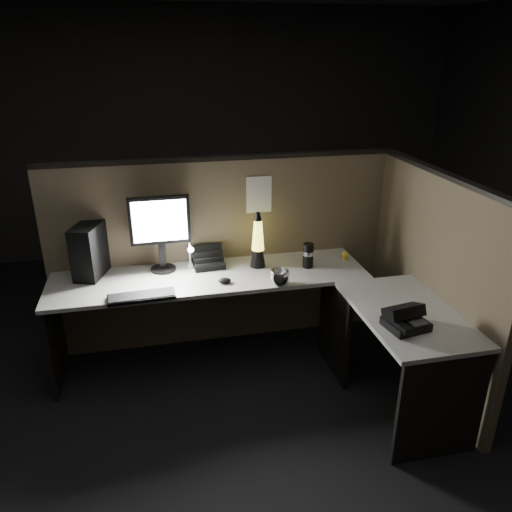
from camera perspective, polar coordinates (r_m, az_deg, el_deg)
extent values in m
plane|color=black|center=(3.56, -1.02, -16.77)|extent=(6.00, 6.00, 0.00)
plane|color=#282623|center=(5.79, -7.16, 13.49)|extent=(6.00, 0.00, 6.00)
cube|color=brown|center=(3.97, -3.75, 0.22)|extent=(2.66, 0.06, 1.50)
cube|color=brown|center=(3.69, 19.31, -2.94)|extent=(0.06, 1.66, 1.50)
cube|color=#AFADA5|center=(3.66, -5.26, -2.42)|extent=(2.30, 0.60, 0.03)
cube|color=#AFADA5|center=(3.31, 16.92, -6.27)|extent=(0.60, 1.00, 0.03)
cube|color=black|center=(3.89, -22.00, -8.65)|extent=(0.03, 0.55, 0.70)
cube|color=black|center=(3.18, 20.36, -16.09)|extent=(0.55, 0.03, 0.70)
cube|color=black|center=(3.77, 8.91, -8.12)|extent=(0.03, 0.55, 0.70)
cube|color=black|center=(3.79, -18.33, 0.75)|extent=(0.27, 0.40, 0.39)
cylinder|color=black|center=(3.79, -10.53, -1.45)|extent=(0.19, 0.19, 0.02)
cube|color=black|center=(3.76, -10.66, 0.22)|extent=(0.05, 0.04, 0.21)
cube|color=black|center=(3.67, -10.95, 4.03)|extent=(0.44, 0.04, 0.35)
cube|color=white|center=(3.65, -10.94, 3.93)|extent=(0.39, 0.01, 0.30)
cube|color=black|center=(3.40, -12.96, -4.55)|extent=(0.45, 0.17, 0.02)
ellipsoid|color=black|center=(3.53, -3.61, -2.81)|extent=(0.10, 0.08, 0.04)
cube|color=silver|center=(3.79, -7.51, -1.12)|extent=(0.04, 0.05, 0.03)
cylinder|color=silver|center=(3.76, -7.59, 0.27)|extent=(0.01, 0.01, 0.17)
cylinder|color=silver|center=(3.67, -7.58, 1.17)|extent=(0.01, 0.11, 0.01)
sphere|color=white|center=(3.61, -7.47, 0.72)|extent=(0.04, 0.04, 0.04)
cube|color=black|center=(3.80, -5.43, -0.88)|extent=(0.24, 0.21, 0.05)
cube|color=black|center=(3.75, -5.39, -0.56)|extent=(0.23, 0.03, 0.08)
cube|color=black|center=(3.83, -5.60, 0.51)|extent=(0.23, 0.03, 0.15)
cone|color=black|center=(3.77, 0.21, -0.21)|extent=(0.11, 0.11, 0.14)
cone|color=#FFE943|center=(3.70, 0.22, 2.39)|extent=(0.09, 0.09, 0.23)
sphere|color=#7D5D12|center=(3.73, 0.22, 1.34)|extent=(0.05, 0.05, 0.05)
sphere|color=#7D5D12|center=(3.70, 0.22, 2.55)|extent=(0.03, 0.03, 0.03)
cone|color=black|center=(3.65, 0.22, 4.54)|extent=(0.06, 0.06, 0.06)
cylinder|color=black|center=(3.76, 5.98, 0.06)|extent=(0.08, 0.08, 0.19)
imported|color=silver|center=(3.48, 2.70, -2.48)|extent=(0.17, 0.17, 0.11)
sphere|color=yellow|center=(3.95, 10.16, 0.16)|extent=(0.05, 0.05, 0.05)
cube|color=white|center=(3.82, 0.34, 7.02)|extent=(0.20, 0.00, 0.28)
cube|color=black|center=(3.11, 16.74, -7.45)|extent=(0.26, 0.24, 0.05)
cube|color=black|center=(3.11, 16.52, -6.13)|extent=(0.25, 0.17, 0.11)
cube|color=black|center=(3.02, 16.07, -7.60)|extent=(0.08, 0.18, 0.04)
cube|color=#3F3F42|center=(3.09, 17.88, -7.13)|extent=(0.12, 0.12, 0.00)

